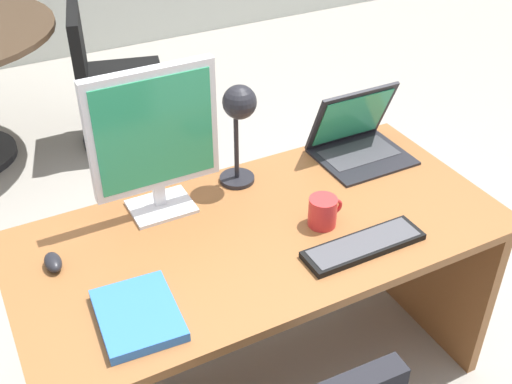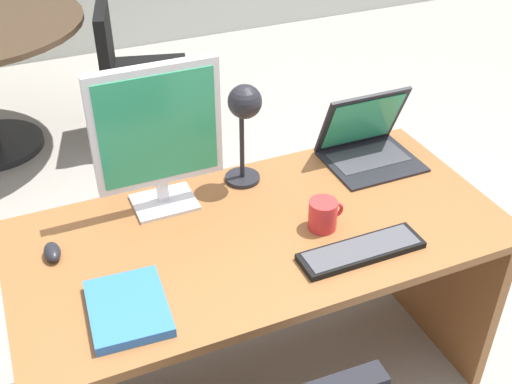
# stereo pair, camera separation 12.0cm
# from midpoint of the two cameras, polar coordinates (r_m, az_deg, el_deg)

# --- Properties ---
(ground) EXTENTS (12.00, 12.00, 0.00)m
(ground) POSITION_cam_midpoint_polar(r_m,az_deg,el_deg) (3.55, -12.01, 0.62)
(ground) COLOR gray
(desk) EXTENTS (1.53, 0.74, 0.74)m
(desk) POSITION_cam_midpoint_polar(r_m,az_deg,el_deg) (2.15, -1.79, -7.57)
(desk) COLOR brown
(desk) RESTS_ON ground
(monitor) EXTENTS (0.40, 0.16, 0.49)m
(monitor) POSITION_cam_midpoint_polar(r_m,az_deg,el_deg) (1.94, -10.93, 4.95)
(monitor) COLOR silver
(monitor) RESTS_ON desk
(laptop) EXTENTS (0.32, 0.28, 0.25)m
(laptop) POSITION_cam_midpoint_polar(r_m,az_deg,el_deg) (2.33, 7.53, 5.17)
(laptop) COLOR black
(laptop) RESTS_ON desk
(keyboard) EXTENTS (0.38, 0.11, 0.02)m
(keyboard) POSITION_cam_midpoint_polar(r_m,az_deg,el_deg) (1.91, 7.88, -4.82)
(keyboard) COLOR black
(keyboard) RESTS_ON desk
(mouse) EXTENTS (0.05, 0.09, 0.04)m
(mouse) POSITION_cam_midpoint_polar(r_m,az_deg,el_deg) (1.93, -19.52, -6.02)
(mouse) COLOR black
(mouse) RESTS_ON desk
(desk_lamp) EXTENTS (0.12, 0.15, 0.37)m
(desk_lamp) POSITION_cam_midpoint_polar(r_m,az_deg,el_deg) (2.03, -3.24, 6.90)
(desk_lamp) COLOR black
(desk_lamp) RESTS_ON desk
(book) EXTENTS (0.22, 0.27, 0.03)m
(book) POSITION_cam_midpoint_polar(r_m,az_deg,el_deg) (1.72, -12.60, -10.80)
(book) COLOR blue
(book) RESTS_ON desk
(coffee_mug) EXTENTS (0.12, 0.09, 0.10)m
(coffee_mug) POSITION_cam_midpoint_polar(r_m,az_deg,el_deg) (1.96, 4.32, -1.81)
(coffee_mug) COLOR red
(coffee_mug) RESTS_ON desk
(meeting_chair_near) EXTENTS (0.57, 0.56, 0.82)m
(meeting_chair_near) POSITION_cam_midpoint_polar(r_m,az_deg,el_deg) (3.82, -13.49, 8.75)
(meeting_chair_near) COLOR black
(meeting_chair_near) RESTS_ON ground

